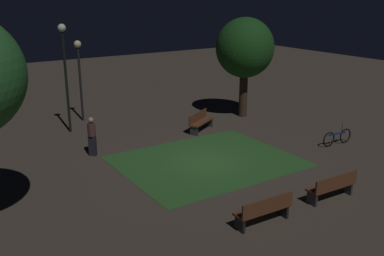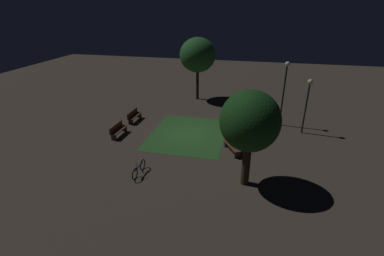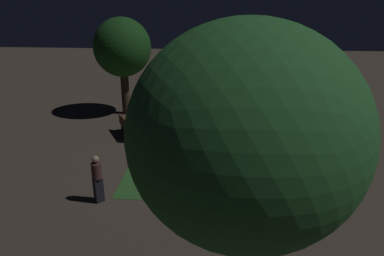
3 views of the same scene
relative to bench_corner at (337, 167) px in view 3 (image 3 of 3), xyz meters
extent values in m
plane|color=#473D33|center=(1.44, 4.94, -0.48)|extent=(60.00, 60.00, 0.00)
cube|color=#2D6028|center=(1.47, 4.94, -0.48)|extent=(6.71, 5.44, 0.01)
cube|color=brown|center=(0.00, 0.08, -0.03)|extent=(1.81, 0.53, 0.06)
cube|color=brown|center=(0.00, -0.13, 0.20)|extent=(1.80, 0.11, 0.40)
cube|color=black|center=(-0.80, 0.10, -0.27)|extent=(0.09, 0.39, 0.42)
cube|color=black|center=(0.80, 0.05, -0.27)|extent=(0.09, 0.39, 0.42)
cube|color=brown|center=(2.88, 0.08, -0.03)|extent=(1.82, 0.54, 0.06)
cube|color=brown|center=(2.87, -0.13, 0.20)|extent=(1.80, 0.12, 0.40)
cube|color=#2D2D33|center=(2.08, 0.10, -0.27)|extent=(0.09, 0.39, 0.42)
cube|color=#2D2D33|center=(3.68, 0.05, -0.27)|extent=(0.09, 0.39, 0.42)
cube|color=brown|center=(3.55, 8.37, -0.03)|extent=(1.80, 1.31, 0.06)
cube|color=brown|center=(3.45, 8.55, 0.20)|extent=(1.59, 0.94, 0.40)
cube|color=#2D2D33|center=(4.25, 8.77, -0.27)|extent=(0.26, 0.37, 0.42)
cube|color=#2D2D33|center=(2.86, 7.98, -0.27)|extent=(0.26, 0.37, 0.42)
cylinder|color=#38281C|center=(6.88, 9.35, 0.93)|extent=(0.43, 0.43, 2.81)
ellipsoid|color=#194719|center=(6.88, 9.35, 3.16)|extent=(3.00, 3.00, 3.08)
ellipsoid|color=#28662D|center=(-6.91, 3.88, 3.90)|extent=(3.44, 3.44, 3.28)
torus|color=black|center=(6.83, 3.50, -0.15)|extent=(0.66, 0.09, 0.66)
torus|color=black|center=(7.84, 3.45, -0.15)|extent=(0.66, 0.09, 0.66)
cube|color=navy|center=(7.33, 3.47, 0.03)|extent=(1.00, 0.09, 0.08)
cylinder|color=navy|center=(7.59, 3.46, 0.25)|extent=(0.03, 0.03, 0.40)
cube|color=black|center=(-2.04, 8.00, -0.06)|extent=(0.34, 0.34, 0.84)
cylinder|color=#4C2D2D|center=(-2.04, 8.00, 0.62)|extent=(0.32, 0.32, 0.52)
sphere|color=tan|center=(-2.04, 8.00, 1.02)|extent=(0.22, 0.22, 0.22)
camera|label=1|loc=(-7.84, -8.28, 5.86)|focal=41.22mm
camera|label=2|loc=(19.80, 9.38, 8.40)|focal=26.20mm
camera|label=3|loc=(-11.69, 4.29, 5.80)|focal=33.31mm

